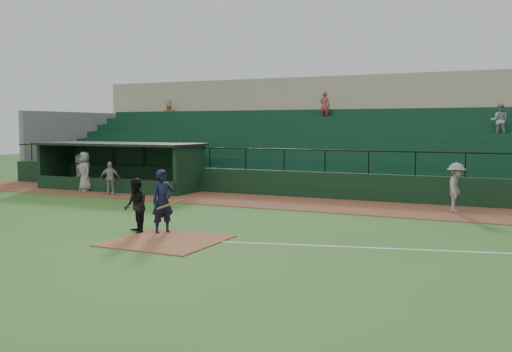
% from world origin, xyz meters
% --- Properties ---
extents(ground, '(90.00, 90.00, 0.00)m').
position_xyz_m(ground, '(0.00, 0.00, 0.00)').
color(ground, '#2F5E1E').
rests_on(ground, ground).
extents(warning_track, '(40.00, 4.00, 0.03)m').
position_xyz_m(warning_track, '(0.00, 8.00, 0.01)').
color(warning_track, brown).
rests_on(warning_track, ground).
extents(home_plate_dirt, '(3.00, 3.00, 0.03)m').
position_xyz_m(home_plate_dirt, '(0.00, -1.00, 0.01)').
color(home_plate_dirt, brown).
rests_on(home_plate_dirt, ground).
extents(foul_line, '(17.49, 4.44, 0.01)m').
position_xyz_m(foul_line, '(8.00, 1.20, 0.01)').
color(foul_line, white).
rests_on(foul_line, ground).
extents(stadium_structure, '(38.00, 13.08, 6.40)m').
position_xyz_m(stadium_structure, '(-0.00, 16.46, 2.30)').
color(stadium_structure, black).
rests_on(stadium_structure, ground).
extents(dugout, '(8.90, 3.20, 2.42)m').
position_xyz_m(dugout, '(-9.75, 9.56, 1.33)').
color(dugout, black).
rests_on(dugout, ground).
extents(batter_at_plate, '(1.18, 0.85, 1.96)m').
position_xyz_m(batter_at_plate, '(-0.76, -0.05, 0.98)').
color(batter_at_plate, black).
rests_on(batter_at_plate, ground).
extents(umpire, '(1.04, 1.02, 1.69)m').
position_xyz_m(umpire, '(-1.55, -0.36, 0.85)').
color(umpire, black).
rests_on(umpire, ground).
extents(runner, '(0.70, 1.21, 1.88)m').
position_xyz_m(runner, '(6.87, 8.17, 0.97)').
color(runner, gray).
rests_on(runner, warning_track).
extents(dugout_player_a, '(0.98, 0.81, 1.57)m').
position_xyz_m(dugout_player_a, '(-8.64, 7.02, 0.81)').
color(dugout_player_a, '#ADA7A2').
rests_on(dugout_player_a, warning_track).
extents(dugout_player_b, '(1.14, 0.97, 1.97)m').
position_xyz_m(dugout_player_b, '(-10.73, 7.65, 1.02)').
color(dugout_player_b, gray).
rests_on(dugout_player_b, warning_track).
extents(dugout_player_c, '(1.71, 1.39, 1.83)m').
position_xyz_m(dugout_player_c, '(-11.55, 8.23, 0.95)').
color(dugout_player_c, '#AAA49F').
rests_on(dugout_player_c, warning_track).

